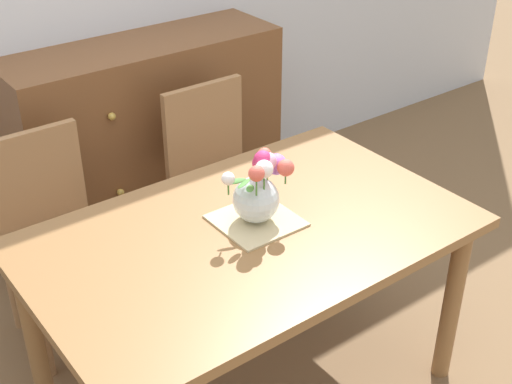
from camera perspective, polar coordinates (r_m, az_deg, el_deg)
name	(u,v)px	position (r m, az deg, el deg)	size (l,w,h in m)	color
dining_table	(249,252)	(2.47, -0.58, -4.92)	(1.52, 0.95, 0.76)	olive
chair_left	(50,225)	(3.00, -16.42, -2.58)	(0.42, 0.42, 0.90)	#9E7047
chair_right	(218,167)	(3.32, -3.13, 2.07)	(0.42, 0.42, 0.90)	#9E7047
dresser	(149,136)	(3.68, -8.69, 4.49)	(1.40, 0.47, 1.00)	brown
placemat	(256,221)	(2.45, 0.00, -2.33)	(0.27, 0.27, 0.01)	#CCB789
flower_vase	(259,189)	(2.39, 0.27, 0.26)	(0.27, 0.17, 0.26)	silver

